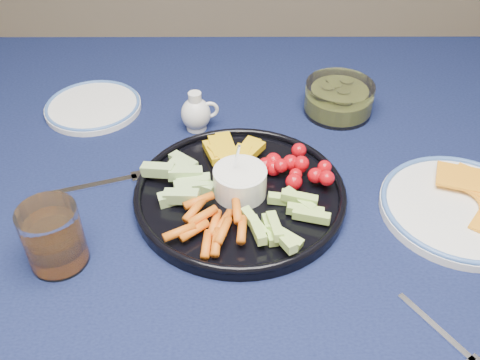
{
  "coord_description": "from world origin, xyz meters",
  "views": [
    {
      "loc": [
        -0.0,
        -0.71,
        1.34
      ],
      "look_at": [
        -0.0,
        -0.07,
        0.79
      ],
      "focal_mm": 40.0,
      "sensor_mm": 36.0,
      "label": 1
    }
  ],
  "objects_px": {
    "crudite_platter": "(238,190)",
    "creamer_pitcher": "(196,113)",
    "pickle_bowl": "(339,100)",
    "cheese_plate": "(461,206)",
    "juice_tumbler": "(54,240)",
    "dining_table": "(241,210)",
    "side_plate_extra": "(93,106)"
  },
  "relations": [
    {
      "from": "crudite_platter",
      "to": "creamer_pitcher",
      "type": "relative_size",
      "value": 4.4
    },
    {
      "from": "pickle_bowl",
      "to": "cheese_plate",
      "type": "relative_size",
      "value": 0.54
    },
    {
      "from": "pickle_bowl",
      "to": "cheese_plate",
      "type": "height_order",
      "value": "pickle_bowl"
    },
    {
      "from": "creamer_pitcher",
      "to": "pickle_bowl",
      "type": "relative_size",
      "value": 0.58
    },
    {
      "from": "juice_tumbler",
      "to": "creamer_pitcher",
      "type": "bearing_deg",
      "value": 61.84
    },
    {
      "from": "cheese_plate",
      "to": "pickle_bowl",
      "type": "bearing_deg",
      "value": 117.7
    },
    {
      "from": "crudite_platter",
      "to": "juice_tumbler",
      "type": "xyz_separation_m",
      "value": [
        -0.26,
        -0.13,
        0.02
      ]
    },
    {
      "from": "dining_table",
      "to": "cheese_plate",
      "type": "relative_size",
      "value": 6.64
    },
    {
      "from": "crudite_platter",
      "to": "pickle_bowl",
      "type": "bearing_deg",
      "value": 52.76
    },
    {
      "from": "pickle_bowl",
      "to": "juice_tumbler",
      "type": "distance_m",
      "value": 0.6
    },
    {
      "from": "dining_table",
      "to": "pickle_bowl",
      "type": "xyz_separation_m",
      "value": [
        0.19,
        0.19,
        0.12
      ]
    },
    {
      "from": "dining_table",
      "to": "creamer_pitcher",
      "type": "distance_m",
      "value": 0.2
    },
    {
      "from": "pickle_bowl",
      "to": "cheese_plate",
      "type": "xyz_separation_m",
      "value": [
        0.15,
        -0.29,
        -0.02
      ]
    },
    {
      "from": "crudite_platter",
      "to": "side_plate_extra",
      "type": "xyz_separation_m",
      "value": [
        -0.29,
        0.27,
        -0.01
      ]
    },
    {
      "from": "pickle_bowl",
      "to": "dining_table",
      "type": "bearing_deg",
      "value": -135.19
    },
    {
      "from": "creamer_pitcher",
      "to": "pickle_bowl",
      "type": "distance_m",
      "value": 0.28
    },
    {
      "from": "crudite_platter",
      "to": "creamer_pitcher",
      "type": "bearing_deg",
      "value": 111.23
    },
    {
      "from": "dining_table",
      "to": "juice_tumbler",
      "type": "relative_size",
      "value": 17.01
    },
    {
      "from": "side_plate_extra",
      "to": "dining_table",
      "type": "bearing_deg",
      "value": -34.38
    },
    {
      "from": "crudite_platter",
      "to": "juice_tumbler",
      "type": "distance_m",
      "value": 0.29
    },
    {
      "from": "crudite_platter",
      "to": "juice_tumbler",
      "type": "relative_size",
      "value": 3.5
    },
    {
      "from": "creamer_pitcher",
      "to": "pickle_bowl",
      "type": "height_order",
      "value": "creamer_pitcher"
    },
    {
      "from": "juice_tumbler",
      "to": "side_plate_extra",
      "type": "xyz_separation_m",
      "value": [
        -0.03,
        0.4,
        -0.03
      ]
    },
    {
      "from": "pickle_bowl",
      "to": "side_plate_extra",
      "type": "bearing_deg",
      "value": 178.92
    },
    {
      "from": "dining_table",
      "to": "pickle_bowl",
      "type": "bearing_deg",
      "value": 44.81
    },
    {
      "from": "cheese_plate",
      "to": "creamer_pitcher",
      "type": "bearing_deg",
      "value": 151.36
    },
    {
      "from": "dining_table",
      "to": "side_plate_extra",
      "type": "height_order",
      "value": "side_plate_extra"
    },
    {
      "from": "creamer_pitcher",
      "to": "crudite_platter",
      "type": "bearing_deg",
      "value": -68.77
    },
    {
      "from": "cheese_plate",
      "to": "side_plate_extra",
      "type": "distance_m",
      "value": 0.71
    },
    {
      "from": "dining_table",
      "to": "juice_tumbler",
      "type": "xyz_separation_m",
      "value": [
        -0.26,
        -0.2,
        0.13
      ]
    },
    {
      "from": "creamer_pitcher",
      "to": "dining_table",
      "type": "bearing_deg",
      "value": -58.73
    },
    {
      "from": "dining_table",
      "to": "cheese_plate",
      "type": "bearing_deg",
      "value": -15.8
    }
  ]
}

